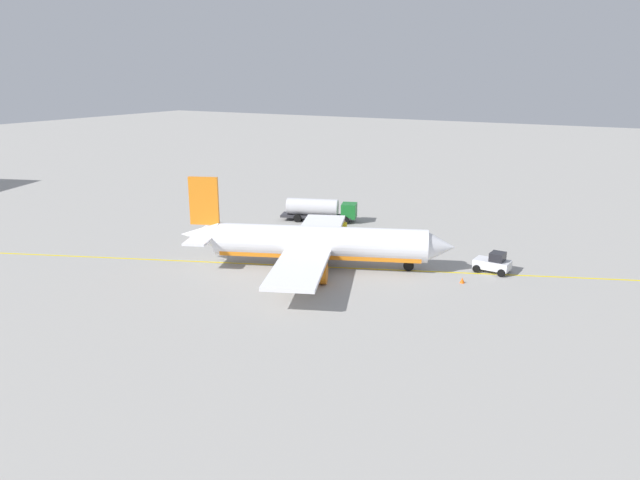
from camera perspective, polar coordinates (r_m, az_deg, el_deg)
The scene contains 8 objects.
ground_plane at distance 63.82m, azimuth 0.00°, elevation -2.59°, with size 400.00×400.00×0.00m, color #9E9B96.
airplane at distance 63.13m, azimuth -0.46°, elevation -0.37°, with size 28.63×27.18×9.47m.
fuel_tanker at distance 83.10m, azimuth -0.03°, elevation 3.01°, with size 10.79×5.73×3.15m.
pushback_tug at distance 64.45m, azimuth 16.31°, elevation -2.12°, with size 3.74×2.54×2.20m.
refueling_worker at distance 76.95m, azimuth 2.37°, elevation 1.25°, with size 0.57×0.44×1.71m.
safety_cone_nose at distance 70.69m, azimuth 9.37°, elevation -0.68°, with size 0.61×0.61×0.68m, color #F2590F.
safety_cone_wingtip at distance 60.62m, azimuth 13.51°, elevation -3.78°, with size 0.50×0.50×0.55m, color #F2590F.
taxi_line_marking at distance 63.82m, azimuth 0.00°, elevation -2.59°, with size 77.16×0.30×0.01m, color yellow.
Camera 1 is at (29.42, -52.92, 20.15)m, focal length 33.32 mm.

